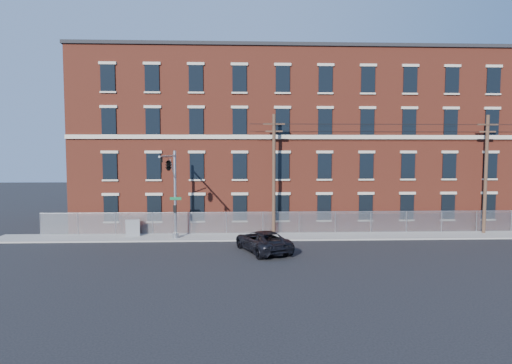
{
  "coord_description": "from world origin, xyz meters",
  "views": [
    {
      "loc": [
        -0.88,
        -29.49,
        7.03
      ],
      "look_at": [
        0.45,
        4.0,
        4.65
      ],
      "focal_mm": 29.81,
      "sensor_mm": 36.0,
      "label": 1
    }
  ],
  "objects": [
    {
      "name": "pickup_truck",
      "position": [
        0.76,
        0.01,
        0.76
      ],
      "size": [
        4.31,
        5.99,
        1.51
      ],
      "primitive_type": "imported",
      "rotation": [
        0.0,
        0.0,
        3.51
      ],
      "color": "black",
      "rests_on": "ground"
    },
    {
      "name": "mill_building",
      "position": [
        12.0,
        13.93,
        8.15
      ],
      "size": [
        55.3,
        14.32,
        16.3
      ],
      "color": "maroon",
      "rests_on": "ground"
    },
    {
      "name": "ground",
      "position": [
        0.0,
        0.0,
        0.0
      ],
      "size": [
        140.0,
        140.0,
        0.0
      ],
      "primitive_type": "plane",
      "color": "black",
      "rests_on": "ground"
    },
    {
      "name": "utility_cabinet",
      "position": [
        -9.65,
        5.4,
        0.8
      ],
      "size": [
        1.21,
        0.85,
        1.37
      ],
      "primitive_type": "cube",
      "rotation": [
        0.0,
        0.0,
        0.31
      ],
      "color": "slate",
      "rests_on": "sidewalk"
    },
    {
      "name": "sidewalk",
      "position": [
        12.0,
        5.0,
        0.06
      ],
      "size": [
        65.0,
        3.0,
        0.12
      ],
      "primitive_type": "cube",
      "color": "gray",
      "rests_on": "ground"
    },
    {
      "name": "utility_pole_near",
      "position": [
        2.0,
        5.6,
        5.34
      ],
      "size": [
        1.8,
        0.28,
        10.0
      ],
      "color": "#4C3326",
      "rests_on": "ground"
    },
    {
      "name": "chain_link_fence",
      "position": [
        12.0,
        6.3,
        1.06
      ],
      "size": [
        59.06,
        0.06,
        1.85
      ],
      "color": "#A5A8AD",
      "rests_on": "ground"
    },
    {
      "name": "utility_pole_mid",
      "position": [
        20.0,
        5.6,
        5.34
      ],
      "size": [
        1.8,
        0.28,
        10.0
      ],
      "color": "#4C3326",
      "rests_on": "ground"
    },
    {
      "name": "traffic_signal_mast",
      "position": [
        -6.0,
        2.18,
        5.39
      ],
      "size": [
        0.9,
        6.75,
        7.0
      ],
      "color": "#9EA0A5",
      "rests_on": "ground"
    },
    {
      "name": "overhead_wires",
      "position": [
        20.0,
        5.6,
        9.12
      ],
      "size": [
        40.0,
        0.62,
        0.62
      ],
      "color": "black",
      "rests_on": "ground"
    }
  ]
}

